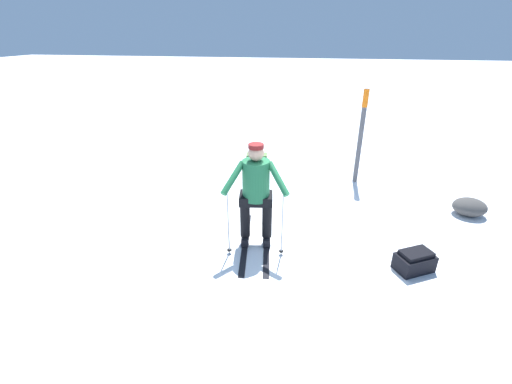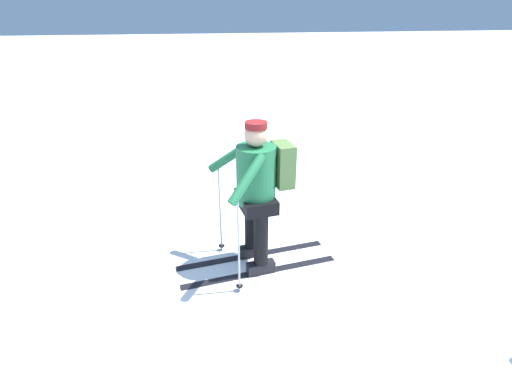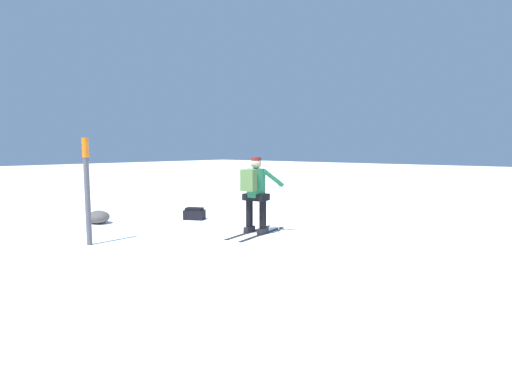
{
  "view_description": "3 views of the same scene",
  "coord_description": "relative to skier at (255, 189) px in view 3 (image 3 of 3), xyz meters",
  "views": [
    {
      "loc": [
        -0.11,
        4.89,
        3.04
      ],
      "look_at": [
        0.71,
        0.42,
        0.89
      ],
      "focal_mm": 24.0,
      "sensor_mm": 36.0,
      "label": 1
    },
    {
      "loc": [
        -2.93,
        1.04,
        2.63
      ],
      "look_at": [
        0.71,
        0.42,
        0.89
      ],
      "focal_mm": 28.0,
      "sensor_mm": 36.0,
      "label": 2
    },
    {
      "loc": [
        6.12,
        -5.95,
        1.8
      ],
      "look_at": [
        0.71,
        0.42,
        0.89
      ],
      "focal_mm": 28.0,
      "sensor_mm": 36.0,
      "label": 3
    }
  ],
  "objects": [
    {
      "name": "ground_plane",
      "position": [
        -0.71,
        -0.4,
        -0.94
      ],
      "size": [
        80.0,
        80.0,
        0.0
      ],
      "primitive_type": "plane",
      "color": "white"
    },
    {
      "name": "skier",
      "position": [
        0.0,
        0.0,
        0.0
      ],
      "size": [
        0.96,
        1.77,
        1.62
      ],
      "color": "black",
      "rests_on": "ground_plane"
    },
    {
      "name": "dropped_backpack",
      "position": [
        -2.29,
        0.29,
        -0.8
      ],
      "size": [
        0.59,
        0.52,
        0.3
      ],
      "color": "black",
      "rests_on": "ground_plane"
    },
    {
      "name": "trail_marker",
      "position": [
        -1.73,
        -2.78,
        0.21
      ],
      "size": [
        0.11,
        0.11,
        2.0
      ],
      "color": "#4C4C51",
      "rests_on": "ground_plane"
    },
    {
      "name": "rock_boulder",
      "position": [
        -3.63,
        -1.57,
        -0.79
      ],
      "size": [
        0.57,
        0.49,
        0.31
      ],
      "primitive_type": "ellipsoid",
      "color": "#474442",
      "rests_on": "ground_plane"
    }
  ]
}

